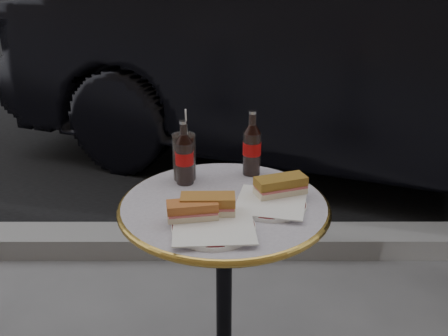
{
  "coord_description": "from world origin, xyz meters",
  "views": [
    {
      "loc": [
        -0.0,
        -1.31,
        1.39
      ],
      "look_at": [
        0.0,
        0.05,
        0.82
      ],
      "focal_mm": 40.0,
      "sensor_mm": 36.0,
      "label": 1
    }
  ],
  "objects_px": {
    "plate_left": "(214,227)",
    "cola_glass": "(184,157)",
    "plate_right": "(271,204)",
    "cola_bottle_right": "(252,143)",
    "bistro_table": "(224,304)",
    "parked_car": "(359,54)",
    "cola_bottle_left": "(184,152)"
  },
  "relations": [
    {
      "from": "cola_bottle_right",
      "to": "plate_left",
      "type": "bearing_deg",
      "value": -107.81
    },
    {
      "from": "bistro_table",
      "to": "cola_glass",
      "type": "height_order",
      "value": "cola_glass"
    },
    {
      "from": "plate_left",
      "to": "plate_right",
      "type": "distance_m",
      "value": 0.21
    },
    {
      "from": "cola_bottle_left",
      "to": "cola_bottle_right",
      "type": "distance_m",
      "value": 0.23
    },
    {
      "from": "cola_bottle_right",
      "to": "parked_car",
      "type": "distance_m",
      "value": 2.06
    },
    {
      "from": "cola_bottle_right",
      "to": "cola_bottle_left",
      "type": "bearing_deg",
      "value": -161.19
    },
    {
      "from": "plate_left",
      "to": "cola_bottle_left",
      "type": "xyz_separation_m",
      "value": [
        -0.1,
        0.3,
        0.1
      ]
    },
    {
      "from": "bistro_table",
      "to": "parked_car",
      "type": "bearing_deg",
      "value": 66.49
    },
    {
      "from": "cola_bottle_left",
      "to": "cola_bottle_right",
      "type": "height_order",
      "value": "cola_bottle_right"
    },
    {
      "from": "plate_right",
      "to": "cola_bottle_right",
      "type": "xyz_separation_m",
      "value": [
        -0.04,
        0.23,
        0.1
      ]
    },
    {
      "from": "cola_bottle_left",
      "to": "cola_bottle_right",
      "type": "relative_size",
      "value": 0.96
    },
    {
      "from": "plate_left",
      "to": "cola_glass",
      "type": "bearing_deg",
      "value": 106.81
    },
    {
      "from": "bistro_table",
      "to": "cola_bottle_right",
      "type": "distance_m",
      "value": 0.53
    },
    {
      "from": "plate_left",
      "to": "parked_car",
      "type": "xyz_separation_m",
      "value": [
        0.94,
        2.26,
        0.05
      ]
    },
    {
      "from": "cola_glass",
      "to": "plate_left",
      "type": "bearing_deg",
      "value": -73.19
    },
    {
      "from": "cola_glass",
      "to": "parked_car",
      "type": "distance_m",
      "value": 2.19
    },
    {
      "from": "bistro_table",
      "to": "cola_bottle_right",
      "type": "height_order",
      "value": "cola_bottle_right"
    },
    {
      "from": "cola_bottle_left",
      "to": "parked_car",
      "type": "relative_size",
      "value": 0.04
    },
    {
      "from": "plate_left",
      "to": "cola_bottle_left",
      "type": "bearing_deg",
      "value": 107.97
    },
    {
      "from": "bistro_table",
      "to": "cola_glass",
      "type": "distance_m",
      "value": 0.49
    },
    {
      "from": "parked_car",
      "to": "plate_left",
      "type": "bearing_deg",
      "value": 178.49
    },
    {
      "from": "cola_glass",
      "to": "parked_car",
      "type": "relative_size",
      "value": 0.03
    },
    {
      "from": "plate_left",
      "to": "plate_right",
      "type": "relative_size",
      "value": 1.09
    },
    {
      "from": "plate_right",
      "to": "cola_bottle_right",
      "type": "relative_size",
      "value": 0.95
    },
    {
      "from": "plate_right",
      "to": "cola_bottle_right",
      "type": "distance_m",
      "value": 0.26
    },
    {
      "from": "bistro_table",
      "to": "cola_bottle_left",
      "type": "distance_m",
      "value": 0.5
    },
    {
      "from": "parked_car",
      "to": "cola_bottle_right",
      "type": "bearing_deg",
      "value": 177.59
    },
    {
      "from": "cola_bottle_right",
      "to": "plate_right",
      "type": "bearing_deg",
      "value": -79.23
    },
    {
      "from": "cola_glass",
      "to": "cola_bottle_left",
      "type": "bearing_deg",
      "value": -84.04
    },
    {
      "from": "cola_bottle_left",
      "to": "plate_right",
      "type": "bearing_deg",
      "value": -31.84
    },
    {
      "from": "cola_bottle_left",
      "to": "bistro_table",
      "type": "bearing_deg",
      "value": -47.74
    },
    {
      "from": "plate_right",
      "to": "parked_car",
      "type": "xyz_separation_m",
      "value": [
        0.78,
        2.12,
        0.05
      ]
    }
  ]
}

